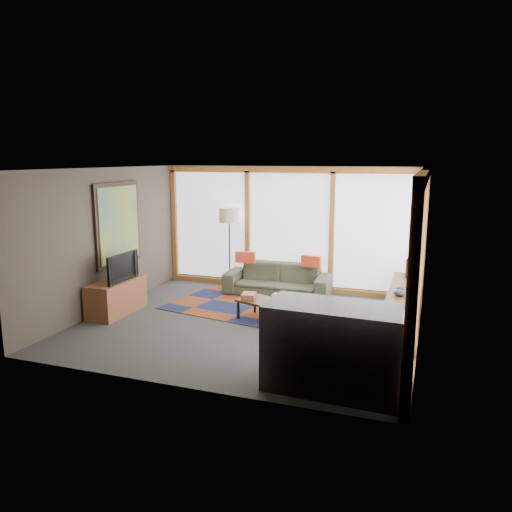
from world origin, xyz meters
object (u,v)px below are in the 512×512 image
(floor_lamp, at_px, (230,248))
(coffee_table, at_px, (269,312))
(tv_console, at_px, (117,297))
(bar_counter, at_px, (336,348))
(television, at_px, (119,267))
(sofa, at_px, (278,279))
(bookshelf, at_px, (401,304))

(floor_lamp, bearing_deg, coffee_table, -51.70)
(tv_console, bearing_deg, bar_counter, -21.49)
(floor_lamp, distance_m, tv_console, 2.76)
(television, xyz_separation_m, bar_counter, (4.21, -1.69, -0.33))
(sofa, distance_m, floor_lamp, 1.30)
(coffee_table, height_order, television, television)
(coffee_table, bearing_deg, television, -170.24)
(sofa, height_order, floor_lamp, floor_lamp)
(bookshelf, bearing_deg, floor_lamp, 162.77)
(bar_counter, bearing_deg, bookshelf, 81.27)
(sofa, xyz_separation_m, tv_console, (-2.37, -2.19, -0.01))
(coffee_table, relative_size, bookshelf, 0.46)
(tv_console, relative_size, bar_counter, 0.73)
(floor_lamp, xyz_separation_m, coffee_table, (1.55, -1.96, -0.68))
(tv_console, bearing_deg, sofa, 42.76)
(floor_lamp, relative_size, coffee_table, 1.59)
(tv_console, bearing_deg, coffee_table, 9.43)
(bookshelf, distance_m, tv_console, 5.04)
(tv_console, height_order, television, television)
(floor_lamp, height_order, bar_counter, floor_lamp)
(floor_lamp, height_order, television, floor_lamp)
(floor_lamp, bearing_deg, bookshelf, -17.23)
(bookshelf, bearing_deg, coffee_table, -158.82)
(sofa, bearing_deg, floor_lamp, 167.16)
(coffee_table, height_order, bookshelf, bookshelf)
(floor_lamp, distance_m, bookshelf, 3.88)
(sofa, xyz_separation_m, coffee_table, (0.39, -1.73, -0.13))
(bookshelf, bearing_deg, television, -165.03)
(sofa, distance_m, bookshelf, 2.67)
(sofa, relative_size, tv_console, 1.76)
(sofa, bearing_deg, coffee_table, -79.13)
(television, bearing_deg, coffee_table, -79.95)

